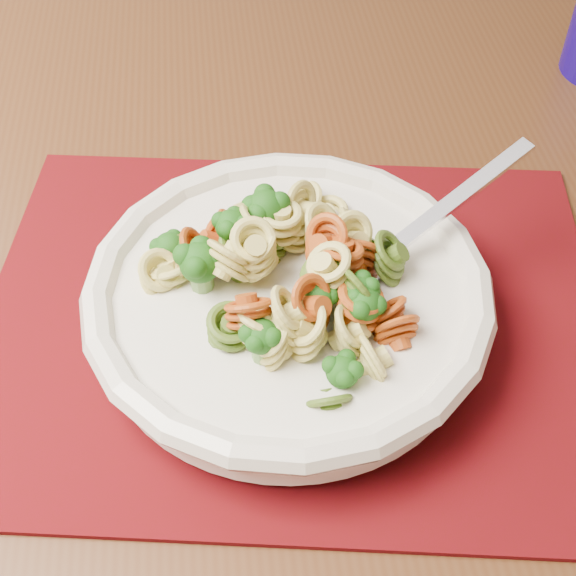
# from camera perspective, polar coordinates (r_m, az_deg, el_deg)

# --- Properties ---
(dining_table) EXTENTS (1.56, 1.28, 0.71)m
(dining_table) POSITION_cam_1_polar(r_m,az_deg,el_deg) (0.71, 2.46, 1.99)
(dining_table) COLOR #4A2A14
(dining_table) RESTS_ON ground
(placemat) EXTENTS (0.46, 0.39, 0.00)m
(placemat) POSITION_cam_1_polar(r_m,az_deg,el_deg) (0.53, 0.27, -2.12)
(placemat) COLOR #53030F
(placemat) RESTS_ON dining_table
(pasta_bowl) EXTENTS (0.26, 0.26, 0.05)m
(pasta_bowl) POSITION_cam_1_polar(r_m,az_deg,el_deg) (0.50, -0.00, -0.78)
(pasta_bowl) COLOR silver
(pasta_bowl) RESTS_ON placemat
(pasta_broccoli_heap) EXTENTS (0.22, 0.22, 0.06)m
(pasta_broccoli_heap) POSITION_cam_1_polar(r_m,az_deg,el_deg) (0.49, 0.00, 0.47)
(pasta_broccoli_heap) COLOR tan
(pasta_broccoli_heap) RESTS_ON pasta_bowl
(fork) EXTENTS (0.14, 0.15, 0.08)m
(fork) POSITION_cam_1_polar(r_m,az_deg,el_deg) (0.50, 5.43, 1.28)
(fork) COLOR silver
(fork) RESTS_ON pasta_bowl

